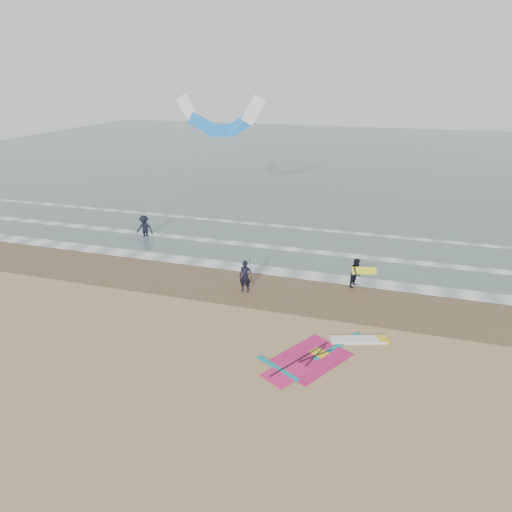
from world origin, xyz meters
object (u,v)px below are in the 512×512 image
(person_wading, at_px, (144,224))
(windsurf_rig, at_px, (324,354))
(person_standing, at_px, (245,277))
(person_walking, at_px, (356,273))
(surf_kite, at_px, (220,120))

(person_wading, bearing_deg, windsurf_rig, -39.19)
(person_standing, xyz_separation_m, person_wading, (-9.52, 6.19, 0.09))
(person_standing, bearing_deg, windsurf_rig, -46.97)
(person_walking, bearing_deg, windsurf_rig, -160.06)
(windsurf_rig, height_order, person_wading, person_wading)
(person_standing, height_order, person_walking, person_standing)
(windsurf_rig, bearing_deg, person_walking, 85.32)
(windsurf_rig, bearing_deg, person_wading, 143.36)
(surf_kite, bearing_deg, person_walking, -36.52)
(person_standing, bearing_deg, person_wading, 142.75)
(windsurf_rig, bearing_deg, person_standing, 137.26)
(person_standing, height_order, person_wading, person_wading)
(windsurf_rig, relative_size, person_wading, 2.68)
(person_walking, relative_size, surf_kite, 0.20)
(person_walking, distance_m, person_wading, 15.52)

